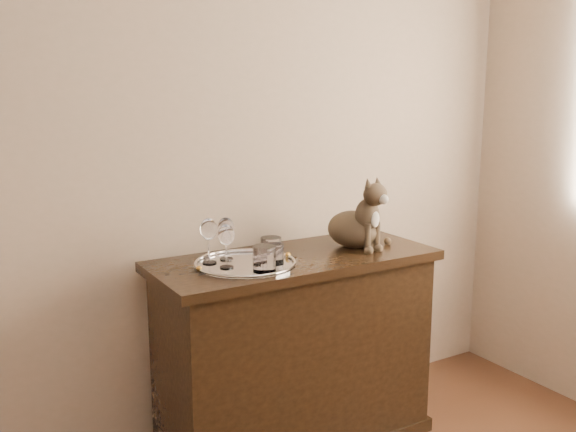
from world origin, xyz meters
name	(u,v)px	position (x,y,z in m)	size (l,w,h in m)	color
wall_back	(124,136)	(0.00, 2.25, 1.35)	(4.00, 0.10, 2.70)	tan
sideboard	(295,352)	(0.60, 1.94, 0.42)	(1.20, 0.50, 0.85)	black
tray	(245,265)	(0.35, 1.91, 0.85)	(0.40, 0.40, 0.01)	silver
wine_glass_a	(209,241)	(0.24, 2.00, 0.95)	(0.07, 0.07, 0.18)	silver
wine_glass_b	(226,238)	(0.32, 2.01, 0.94)	(0.07, 0.07, 0.17)	white
wine_glass_c	(226,246)	(0.27, 1.90, 0.94)	(0.06, 0.06, 0.17)	white
tumbler_a	(275,254)	(0.45, 1.85, 0.90)	(0.07, 0.07, 0.08)	white
tumbler_b	(264,259)	(0.37, 1.78, 0.91)	(0.09, 0.09, 0.10)	silver
tumbler_c	(271,249)	(0.47, 1.91, 0.90)	(0.08, 0.08, 0.09)	silver
cat	(354,211)	(0.90, 1.94, 1.01)	(0.32, 0.30, 0.32)	#4A382C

